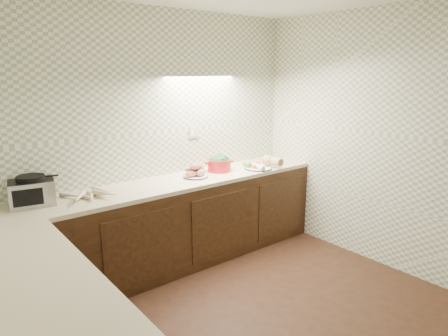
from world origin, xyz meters
TOP-DOWN VIEW (x-y plane):
  - room at (0.00, 0.00)m, footprint 3.60×3.60m
  - counter at (-0.68, 0.68)m, footprint 3.60×3.60m
  - toaster_oven at (-1.19, 1.62)m, footprint 0.39×0.33m
  - parsnip_pile at (-0.83, 1.53)m, footprint 0.28×0.43m
  - sweet_potato_plate at (0.36, 1.51)m, footprint 0.27×0.26m
  - onion_bowl at (0.43, 1.62)m, footprint 0.16×0.16m
  - dutch_oven at (0.72, 1.56)m, footprint 0.33×0.32m
  - veg_plate at (1.20, 1.37)m, footprint 0.40×0.33m

SIDE VIEW (x-z plane):
  - counter at x=-0.68m, z-range 0.00..0.90m
  - parsnip_pile at x=-0.83m, z-range 0.89..0.98m
  - onion_bowl at x=0.43m, z-range 0.88..1.01m
  - veg_plate at x=1.20m, z-range 0.88..1.02m
  - sweet_potato_plate at x=0.36m, z-range 0.88..1.03m
  - dutch_oven at x=0.72m, z-range 0.90..1.08m
  - toaster_oven at x=-1.19m, z-range 0.89..1.14m
  - room at x=0.00m, z-range 0.33..2.93m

